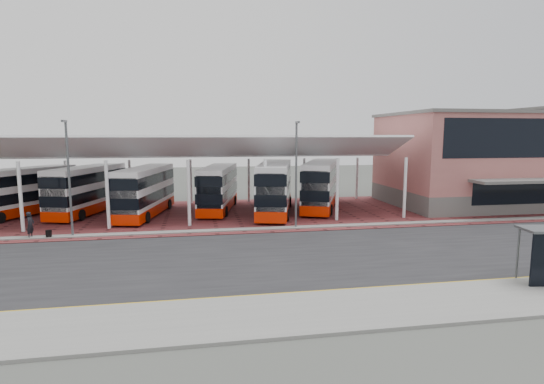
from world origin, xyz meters
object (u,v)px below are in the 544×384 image
(bus_1, at_px, (88,190))
(terminal, at_px, (481,159))
(bus_2, at_px, (145,192))
(bus_4, at_px, (275,188))
(bus_3, at_px, (218,189))
(bus_0, at_px, (23,192))
(bus_5, at_px, (321,185))
(pedestrian, at_px, (30,225))

(bus_1, bearing_deg, terminal, 13.95)
(bus_2, height_order, bus_4, bus_4)
(bus_3, distance_m, bus_4, 5.49)
(bus_0, bearing_deg, bus_3, 28.22)
(bus_3, distance_m, bus_5, 9.76)
(bus_1, relative_size, bus_5, 0.95)
(bus_1, distance_m, bus_2, 5.58)
(bus_5, bearing_deg, bus_3, -161.70)
(terminal, xyz_separation_m, pedestrian, (-39.67, -7.65, -3.69))
(bus_1, xyz_separation_m, bus_3, (11.63, -0.51, -0.06))
(terminal, height_order, bus_4, terminal)
(bus_3, bearing_deg, bus_0, -168.95)
(terminal, distance_m, bus_0, 43.47)
(bus_3, bearing_deg, bus_5, 8.23)
(bus_2, distance_m, pedestrian, 9.93)
(bus_4, xyz_separation_m, pedestrian, (-18.19, -6.24, -1.35))
(bus_1, height_order, bus_2, bus_1)
(bus_3, xyz_separation_m, pedestrian, (-13.26, -8.65, -1.14))
(bus_1, distance_m, bus_5, 21.39)
(bus_2, distance_m, bus_5, 16.19)
(bus_2, distance_m, bus_4, 11.40)
(bus_4, bearing_deg, pedestrian, -146.96)
(bus_0, distance_m, bus_5, 26.71)
(bus_2, xyz_separation_m, pedestrian, (-6.83, -7.12, -1.19))
(terminal, bearing_deg, bus_0, 178.29)
(terminal, height_order, bus_1, terminal)
(bus_3, height_order, bus_4, bus_4)
(bus_0, height_order, bus_4, bus_4)
(terminal, distance_m, bus_4, 21.66)
(bus_4, relative_size, pedestrian, 6.21)
(terminal, bearing_deg, bus_5, 178.78)
(bus_5, bearing_deg, bus_2, -154.75)
(bus_1, height_order, bus_5, bus_5)
(bus_3, bearing_deg, bus_2, -154.55)
(terminal, height_order, bus_3, terminal)
(bus_0, distance_m, bus_3, 16.96)
(bus_2, bearing_deg, terminal, 12.59)
(bus_0, distance_m, bus_2, 10.68)
(bus_1, relative_size, pedestrian, 5.78)
(bus_1, xyz_separation_m, bus_4, (16.56, -2.92, 0.16))
(bus_1, xyz_separation_m, bus_2, (5.19, -2.05, -0.00))
(terminal, xyz_separation_m, bus_5, (-16.68, 0.36, -2.37))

